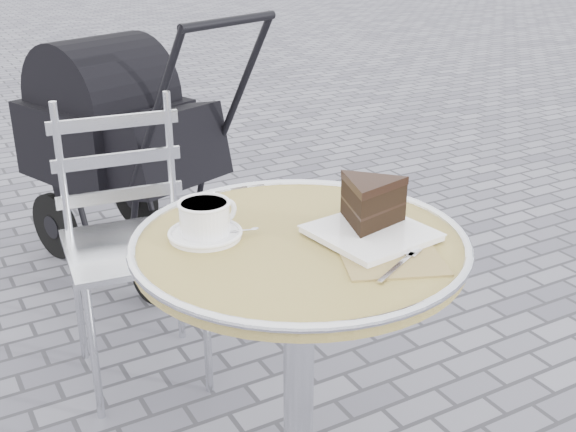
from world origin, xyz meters
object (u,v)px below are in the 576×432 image
cafe_table (299,308)px  bistro_chair (126,209)px  cake_plate_set (371,209)px  baby_stroller (125,150)px  cappuccino_set (206,221)px

cafe_table → bistro_chair: size_ratio=0.85×
cake_plate_set → baby_stroller: 1.65m
cappuccino_set → bistro_chair: bistro_chair is taller
cake_plate_set → baby_stroller: (-0.05, 1.62, -0.31)m
cafe_table → baby_stroller: bearing=86.4°
cake_plate_set → bistro_chair: 0.94m
cappuccino_set → cake_plate_set: cake_plate_set is taller
cafe_table → cake_plate_set: (0.15, -0.04, 0.22)m
cafe_table → cappuccino_set: 0.28m
bistro_chair → baby_stroller: size_ratio=0.78×
bistro_chair → baby_stroller: bearing=79.8°
cafe_table → cappuccino_set: (-0.17, 0.11, 0.20)m
bistro_chair → baby_stroller: 0.80m
cappuccino_set → cake_plate_set: (0.32, -0.15, 0.02)m
cafe_table → cake_plate_set: bearing=-15.8°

